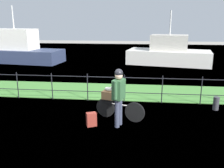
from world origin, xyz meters
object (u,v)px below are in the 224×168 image
(wooden_crate, at_px, (109,95))
(terrier_dog, at_px, (109,89))
(backpack_on_paving, at_px, (91,119))
(cyclist_person, at_px, (119,93))
(bicycle_main, at_px, (119,109))
(moored_boat_mid, at_px, (16,50))
(moored_boat_near, at_px, (169,54))
(mooring_bollard, at_px, (216,103))

(wooden_crate, relative_size, terrier_dog, 1.21)
(terrier_dog, height_order, backpack_on_paving, terrier_dog)
(wooden_crate, height_order, cyclist_person, cyclist_person)
(bicycle_main, bearing_deg, moored_boat_mid, 130.26)
(cyclist_person, relative_size, moored_boat_near, 0.28)
(bicycle_main, xyz_separation_m, mooring_bollard, (3.22, 1.16, -0.10))
(wooden_crate, xyz_separation_m, moored_boat_near, (2.99, 10.00, 0.00))
(terrier_dog, distance_m, cyclist_person, 0.67)
(cyclist_person, bearing_deg, wooden_crate, 120.80)
(moored_boat_near, relative_size, moored_boat_mid, 0.84)
(mooring_bollard, bearing_deg, backpack_on_paving, -156.42)
(backpack_on_paving, relative_size, moored_boat_near, 0.07)
(mooring_bollard, relative_size, moored_boat_mid, 0.07)
(backpack_on_paving, xyz_separation_m, mooring_bollard, (3.97, 1.73, 0.03))
(backpack_on_paving, distance_m, mooring_bollard, 4.34)
(wooden_crate, bearing_deg, bicycle_main, -18.17)
(wooden_crate, bearing_deg, moored_boat_near, 73.38)
(bicycle_main, relative_size, backpack_on_paving, 3.80)
(bicycle_main, xyz_separation_m, terrier_dog, (-0.31, 0.10, 0.61))
(terrier_dog, distance_m, moored_boat_near, 10.44)
(backpack_on_paving, relative_size, moored_boat_mid, 0.06)
(cyclist_person, bearing_deg, backpack_on_paving, -173.04)
(cyclist_person, distance_m, backpack_on_paving, 1.12)
(wooden_crate, height_order, terrier_dog, terrier_dog)
(bicycle_main, bearing_deg, moored_boat_near, 75.28)
(bicycle_main, xyz_separation_m, backpack_on_paving, (-0.75, -0.58, -0.13))
(wooden_crate, relative_size, cyclist_person, 0.23)
(backpack_on_paving, height_order, mooring_bollard, mooring_bollard)
(cyclist_person, relative_size, mooring_bollard, 3.67)
(cyclist_person, height_order, moored_boat_mid, moored_boat_mid)
(terrier_dog, distance_m, mooring_bollard, 3.75)
(cyclist_person, relative_size, moored_boat_mid, 0.24)
(bicycle_main, height_order, moored_boat_near, moored_boat_near)
(terrier_dog, height_order, cyclist_person, cyclist_person)
(terrier_dog, xyz_separation_m, moored_boat_mid, (-8.08, 9.80, -0.08))
(wooden_crate, relative_size, backpack_on_paving, 0.98)
(wooden_crate, xyz_separation_m, backpack_on_paving, (-0.42, -0.68, -0.54))
(bicycle_main, distance_m, moored_boat_near, 10.46)
(bicycle_main, height_order, cyclist_person, cyclist_person)
(mooring_bollard, xyz_separation_m, moored_boat_mid, (-11.60, 8.74, 0.63))
(terrier_dog, relative_size, mooring_bollard, 0.71)
(cyclist_person, height_order, moored_boat_near, moored_boat_near)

